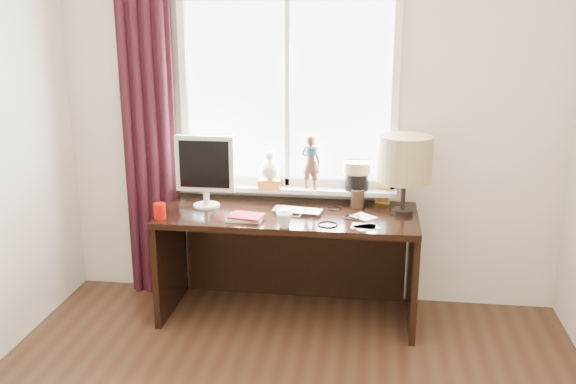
# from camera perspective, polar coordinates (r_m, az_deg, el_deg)

# --- Properties ---
(wall_back) EXTENTS (3.50, 0.00, 2.60)m
(wall_back) POSITION_cam_1_polar(r_m,az_deg,el_deg) (4.46, 1.95, 6.32)
(wall_back) COLOR beige
(wall_back) RESTS_ON ground
(laptop) EXTENTS (0.35, 0.25, 0.03)m
(laptop) POSITION_cam_1_polar(r_m,az_deg,el_deg) (4.23, 0.89, -1.71)
(laptop) COLOR silver
(laptop) RESTS_ON desk
(mug) EXTENTS (0.13, 0.13, 0.10)m
(mug) POSITION_cam_1_polar(r_m,az_deg,el_deg) (3.95, -0.33, -2.44)
(mug) COLOR white
(mug) RESTS_ON desk
(red_cup) EXTENTS (0.08, 0.08, 0.10)m
(red_cup) POSITION_cam_1_polar(r_m,az_deg,el_deg) (4.19, -11.33, -1.66)
(red_cup) COLOR #A70900
(red_cup) RESTS_ON desk
(window) EXTENTS (1.52, 0.21, 1.40)m
(window) POSITION_cam_1_polar(r_m,az_deg,el_deg) (4.43, 0.16, 6.36)
(window) COLOR white
(window) RESTS_ON ground
(curtain) EXTENTS (0.38, 0.09, 2.25)m
(curtain) POSITION_cam_1_polar(r_m,az_deg,el_deg) (4.66, -12.21, 4.07)
(curtain) COLOR black
(curtain) RESTS_ON floor
(desk) EXTENTS (1.70, 0.70, 0.75)m
(desk) POSITION_cam_1_polar(r_m,az_deg,el_deg) (4.42, 0.20, -4.45)
(desk) COLOR black
(desk) RESTS_ON floor
(monitor) EXTENTS (0.40, 0.18, 0.49)m
(monitor) POSITION_cam_1_polar(r_m,az_deg,el_deg) (4.33, -7.38, 2.23)
(monitor) COLOR beige
(monitor) RESTS_ON desk
(notebook_stack) EXTENTS (0.24, 0.19, 0.03)m
(notebook_stack) POSITION_cam_1_polar(r_m,az_deg,el_deg) (4.11, -3.77, -2.24)
(notebook_stack) COLOR beige
(notebook_stack) RESTS_ON desk
(brush_holder) EXTENTS (0.09, 0.09, 0.25)m
(brush_holder) POSITION_cam_1_polar(r_m,az_deg,el_deg) (4.37, 6.20, -0.57)
(brush_holder) COLOR black
(brush_holder) RESTS_ON desk
(icon_frame) EXTENTS (0.10, 0.04, 0.13)m
(icon_frame) POSITION_cam_1_polar(r_m,az_deg,el_deg) (4.47, 8.41, -0.22)
(icon_frame) COLOR gold
(icon_frame) RESTS_ON desk
(table_lamp) EXTENTS (0.35, 0.35, 0.52)m
(table_lamp) POSITION_cam_1_polar(r_m,az_deg,el_deg) (4.19, 10.37, 2.84)
(table_lamp) COLOR black
(table_lamp) RESTS_ON desk
(loose_papers) EXTENTS (0.21, 0.38, 0.00)m
(loose_papers) POSITION_cam_1_polar(r_m,az_deg,el_deg) (4.06, 6.82, -2.77)
(loose_papers) COLOR white
(loose_papers) RESTS_ON desk
(desk_cables) EXTENTS (0.27, 0.48, 0.01)m
(desk_cables) POSITION_cam_1_polar(r_m,az_deg,el_deg) (4.14, 4.37, -2.30)
(desk_cables) COLOR black
(desk_cables) RESTS_ON desk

